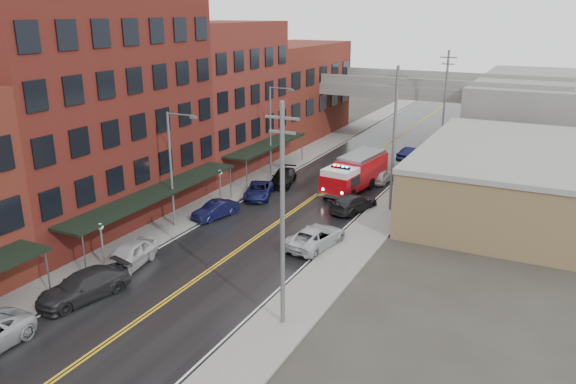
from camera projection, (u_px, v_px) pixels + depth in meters
The scene contains 30 objects.
road at pixel (287, 216), 46.01m from camera, with size 11.00×160.00×0.02m, color black.
sidewalk_left at pixel (212, 202), 49.06m from camera, with size 3.00×160.00×0.15m, color slate.
sidewalk_right at pixel (372, 230), 42.91m from camera, with size 3.00×160.00×0.15m, color slate.
curb_left at pixel (228, 205), 48.37m from camera, with size 0.30×160.00×0.15m, color gray.
curb_right at pixel (352, 226), 43.61m from camera, with size 0.30×160.00×0.15m, color gray.
brick_building_b at pixel (91, 107), 42.87m from camera, with size 9.00×20.00×18.00m, color #541616.
brick_building_c at pixel (217, 97), 58.25m from camera, with size 9.00×15.00×15.00m, color maroon.
brick_building_far at pixel (291, 91), 73.64m from camera, with size 9.00×20.00×12.00m, color maroon.
tan_building at pixel (510, 180), 47.03m from camera, with size 14.00×22.00×5.00m, color brown.
right_far_block at pixel (553, 110), 71.31m from camera, with size 18.00×30.00×8.00m, color slate.
awning_1 at pixel (157, 193), 42.28m from camera, with size 2.60×18.00×3.09m.
awning_2 at pixel (267, 145), 57.20m from camera, with size 2.60×13.00×3.09m.
globe_lamp_1 at pixel (101, 235), 36.06m from camera, with size 0.44×0.44×3.12m.
globe_lamp_2 at pixel (220, 179), 47.99m from camera, with size 0.44×0.44×3.12m.
street_lamp_1 at pixel (173, 163), 42.05m from camera, with size 2.64×0.22×9.00m.
street_lamp_2 at pixel (273, 125), 55.70m from camera, with size 2.64×0.22×9.00m.
utility_pole_0 at pixel (282, 214), 28.24m from camera, with size 1.80×0.24×12.00m.
utility_pole_1 at pixel (394, 137), 45.30m from camera, with size 1.80×0.24×12.00m.
utility_pole_2 at pixel (445, 103), 62.35m from camera, with size 1.80×0.24×12.00m.
overpass at pixel (398, 93), 71.45m from camera, with size 40.00×10.00×7.50m.
fire_truck at pixel (355, 172), 52.21m from camera, with size 4.33×9.07×3.21m.
parked_car_left_3 at pixel (84, 286), 32.62m from camera, with size 2.25×5.54×1.61m, color #28272A.
parked_car_left_4 at pixel (129, 255), 36.60m from camera, with size 1.98×4.92×1.67m, color #BBBBBB.
parked_car_left_5 at pixel (215, 210), 45.39m from camera, with size 1.44×4.13×1.36m, color black.
parked_car_left_6 at pixel (259, 190), 50.40m from camera, with size 2.19×4.75×1.32m, color #13184A.
parked_car_left_7 at pixel (283, 177), 54.14m from camera, with size 1.98×4.88×1.42m, color black.
parked_car_right_0 at pixel (316, 237), 39.80m from camera, with size 2.52×5.47×1.52m, color #B5B9BE.
parked_car_right_1 at pixel (353, 203), 46.97m from camera, with size 2.05×5.05×1.47m, color #242427.
parked_car_right_2 at pixel (381, 176), 54.75m from camera, with size 1.59×3.96×1.35m, color silver.
parked_car_right_3 at pixel (415, 154), 62.53m from camera, with size 1.72×4.93×1.63m, color #0E0F33.
Camera 1 is at (19.19, -8.65, 16.08)m, focal length 35.00 mm.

